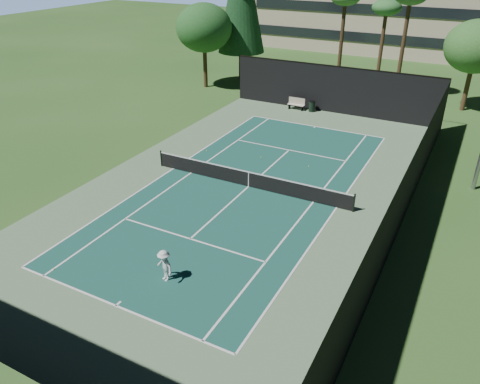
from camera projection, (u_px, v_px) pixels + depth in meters
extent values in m
plane|color=#2C551F|center=(248.00, 187.00, 28.17)|extent=(160.00, 160.00, 0.00)
cube|color=#5D7D58|center=(248.00, 187.00, 28.17)|extent=(18.00, 32.00, 0.01)
cube|color=#184E43|center=(248.00, 187.00, 28.17)|extent=(10.97, 23.77, 0.01)
cube|color=white|center=(116.00, 306.00, 18.87)|extent=(10.97, 0.10, 0.01)
cube|color=white|center=(315.00, 126.00, 37.46)|extent=(10.97, 0.10, 0.01)
cube|color=white|center=(190.00, 239.00, 23.16)|extent=(8.23, 0.10, 0.01)
cube|color=white|center=(289.00, 150.00, 33.17)|extent=(8.23, 0.10, 0.01)
cube|color=white|center=(173.00, 169.00, 30.42)|extent=(0.10, 23.77, 0.01)
cube|color=white|center=(337.00, 208.00, 25.91)|extent=(0.10, 23.77, 0.01)
cube|color=white|center=(191.00, 173.00, 29.85)|extent=(0.10, 23.77, 0.01)
cube|color=white|center=(313.00, 202.00, 26.47)|extent=(0.10, 23.77, 0.01)
cube|color=white|center=(248.00, 186.00, 28.16)|extent=(0.10, 12.80, 0.01)
cube|color=white|center=(118.00, 303.00, 18.99)|extent=(0.10, 0.30, 0.01)
cube|color=white|center=(315.00, 127.00, 37.34)|extent=(0.10, 0.30, 0.01)
cylinder|color=black|center=(161.00, 158.00, 30.55)|extent=(0.10, 0.10, 1.10)
cylinder|color=black|center=(354.00, 203.00, 25.28)|extent=(0.10, 0.10, 1.10)
cube|color=black|center=(249.00, 179.00, 27.94)|extent=(12.80, 0.02, 0.92)
cube|color=white|center=(249.00, 172.00, 27.71)|extent=(12.80, 0.04, 0.07)
cube|color=white|center=(249.00, 179.00, 27.94)|extent=(0.05, 0.03, 0.92)
cube|color=black|center=(333.00, 90.00, 39.74)|extent=(18.00, 0.04, 4.00)
cube|color=black|center=(20.00, 336.00, 14.72)|extent=(18.00, 0.04, 4.00)
cube|color=black|center=(408.00, 190.00, 23.53)|extent=(0.04, 32.00, 4.00)
cube|color=black|center=(128.00, 131.00, 30.93)|extent=(0.04, 32.00, 4.00)
cube|color=black|center=(336.00, 66.00, 38.81)|extent=(18.00, 0.06, 0.06)
imported|color=silver|center=(164.00, 266.00, 20.01)|extent=(1.11, 0.87, 1.51)
sphere|color=#C8DE32|center=(54.00, 269.00, 20.99)|extent=(0.07, 0.07, 0.07)
sphere|color=#B8D931|center=(261.00, 157.00, 32.00)|extent=(0.07, 0.07, 0.07)
sphere|color=#DDF136|center=(309.00, 166.00, 30.71)|extent=(0.06, 0.06, 0.06)
sphere|color=#B4CE2F|center=(207.00, 151.00, 32.99)|extent=(0.08, 0.08, 0.08)
cube|color=beige|center=(296.00, 105.00, 41.12)|extent=(1.50, 0.45, 0.05)
cube|color=#BEB39D|center=(297.00, 101.00, 41.14)|extent=(1.50, 0.06, 0.55)
cube|color=black|center=(289.00, 106.00, 41.48)|extent=(0.06, 0.40, 0.42)
cube|color=black|center=(302.00, 108.00, 40.99)|extent=(0.06, 0.40, 0.42)
cylinder|color=black|center=(312.00, 106.00, 40.66)|extent=(0.52, 0.52, 0.90)
cylinder|color=black|center=(312.00, 101.00, 40.44)|extent=(0.56, 0.56, 0.05)
cylinder|color=#412E1B|center=(241.00, 63.00, 49.46)|extent=(0.50, 0.50, 3.60)
cylinder|color=#412D1C|center=(341.00, 44.00, 45.76)|extent=(0.36, 0.36, 8.55)
cylinder|color=#49321F|center=(381.00, 49.00, 46.09)|extent=(0.36, 0.36, 7.65)
ellipsoid|color=#2C632E|center=(387.00, 7.00, 44.30)|extent=(2.80, 2.80, 1.54)
cylinder|color=#44301D|center=(402.00, 49.00, 42.40)|extent=(0.36, 0.36, 9.00)
cylinder|color=#4E3621|center=(466.00, 90.00, 40.44)|extent=(0.40, 0.40, 3.52)
ellipsoid|color=#2D6125|center=(476.00, 47.00, 38.71)|extent=(5.12, 5.12, 4.35)
cylinder|color=#4B3620|center=(205.00, 68.00, 47.12)|extent=(0.40, 0.40, 3.74)
ellipsoid|color=#215622|center=(204.00, 28.00, 45.29)|extent=(5.44, 5.44, 4.62)
cube|color=#BFAD94|center=(404.00, 20.00, 62.26)|extent=(40.00, 12.00, 8.00)
cube|color=black|center=(393.00, 40.00, 58.28)|extent=(38.00, 0.15, 1.20)
cube|color=black|center=(397.00, 11.00, 56.69)|extent=(38.00, 0.15, 1.20)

